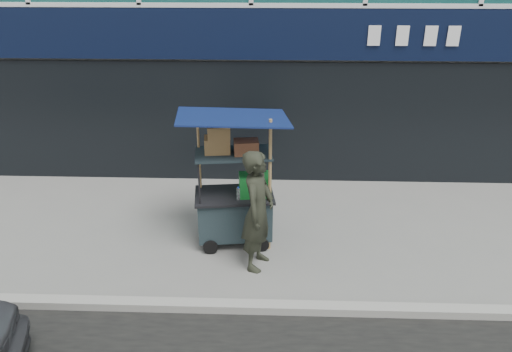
{
  "coord_description": "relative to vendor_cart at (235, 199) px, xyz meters",
  "views": [
    {
      "loc": [
        0.42,
        -5.39,
        4.29
      ],
      "look_at": [
        0.18,
        1.2,
        1.3
      ],
      "focal_mm": 35.0,
      "sensor_mm": 36.0,
      "label": 1
    }
  ],
  "objects": [
    {
      "name": "curb",
      "position": [
        0.15,
        -1.71,
        -0.7
      ],
      "size": [
        80.0,
        0.18,
        0.12
      ],
      "primitive_type": "cube",
      "color": "gray",
      "rests_on": "ground"
    },
    {
      "name": "vendor_man",
      "position": [
        0.37,
        -0.66,
        0.15
      ],
      "size": [
        0.61,
        0.76,
        1.82
      ],
      "primitive_type": "imported",
      "rotation": [
        0.0,
        0.0,
        1.28
      ],
      "color": "black",
      "rests_on": "ground"
    },
    {
      "name": "vendor_cart",
      "position": [
        0.0,
        0.0,
        0.0
      ],
      "size": [
        1.74,
        1.33,
        2.18
      ],
      "rotation": [
        0.0,
        0.0,
        0.12
      ],
      "color": "black",
      "rests_on": "ground"
    },
    {
      "name": "ground",
      "position": [
        0.15,
        -1.51,
        -0.76
      ],
      "size": [
        80.0,
        80.0,
        0.0
      ],
      "primitive_type": "plane",
      "color": "gray",
      "rests_on": "ground"
    }
  ]
}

